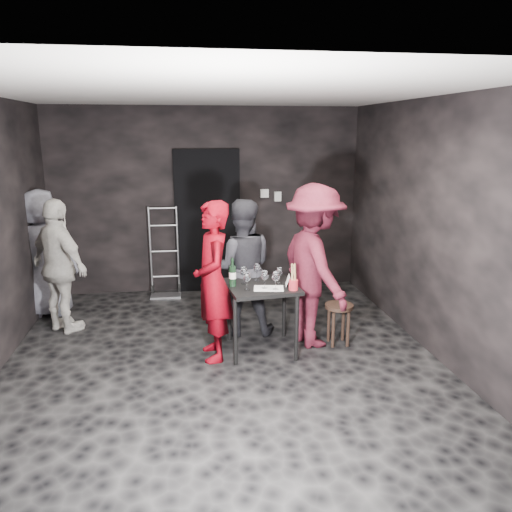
{
  "coord_description": "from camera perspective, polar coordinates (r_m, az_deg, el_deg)",
  "views": [
    {
      "loc": [
        -0.38,
        -4.84,
        2.35
      ],
      "look_at": [
        0.39,
        0.25,
        1.05
      ],
      "focal_mm": 35.0,
      "sensor_mm": 36.0,
      "label": 1
    }
  ],
  "objects": [
    {
      "name": "tasting_mat",
      "position": [
        5.22,
        1.46,
        -3.71
      ],
      "size": [
        0.34,
        0.25,
        0.0
      ],
      "primitive_type": "cube",
      "rotation": [
        0.0,
        0.0,
        -0.16
      ],
      "color": "white",
      "rests_on": "tasting_table"
    },
    {
      "name": "wine_bottle",
      "position": [
        5.27,
        -2.7,
        -2.22
      ],
      "size": [
        0.07,
        0.07,
        0.31
      ],
      "rotation": [
        0.0,
        0.0,
        -0.27
      ],
      "color": "black",
      "rests_on": "tasting_table"
    },
    {
      "name": "doorway",
      "position": [
        7.41,
        -5.54,
        3.94
      ],
      "size": [
        0.95,
        0.1,
        2.1
      ],
      "primitive_type": "cube",
      "color": "black",
      "rests_on": "ground"
    },
    {
      "name": "wine_glass_e",
      "position": [
        5.16,
        2.26,
        -2.74
      ],
      "size": [
        0.1,
        0.1,
        0.21
      ],
      "primitive_type": null,
      "rotation": [
        0.0,
        0.0,
        0.25
      ],
      "color": "white",
      "rests_on": "tasting_table"
    },
    {
      "name": "floor",
      "position": [
        5.4,
        -3.79,
        -11.73
      ],
      "size": [
        4.5,
        5.0,
        0.02
      ],
      "primitive_type": "cube",
      "color": "black",
      "rests_on": "ground"
    },
    {
      "name": "wall_back",
      "position": [
        7.42,
        -5.62,
        6.3
      ],
      "size": [
        4.5,
        0.04,
        2.7
      ],
      "primitive_type": "cube",
      "color": "black",
      "rests_on": "ground"
    },
    {
      "name": "wall_right",
      "position": [
        5.6,
        19.6,
        3.01
      ],
      "size": [
        0.04,
        5.0,
        2.7
      ],
      "primitive_type": "cube",
      "color": "black",
      "rests_on": "ground"
    },
    {
      "name": "wall_front",
      "position": [
        2.57,
        0.57,
        -8.72
      ],
      "size": [
        4.5,
        0.04,
        2.7
      ],
      "primitive_type": "cube",
      "color": "black",
      "rests_on": "ground"
    },
    {
      "name": "hand_truck",
      "position": [
        7.42,
        -10.31,
        -2.7
      ],
      "size": [
        0.43,
        0.36,
        1.3
      ],
      "rotation": [
        0.0,
        0.0,
        -0.03
      ],
      "color": "#B2B2B7",
      "rests_on": "floor"
    },
    {
      "name": "wine_glass_b",
      "position": [
        5.34,
        -1.39,
        -2.15
      ],
      "size": [
        0.1,
        0.1,
        0.21
      ],
      "primitive_type": null,
      "rotation": [
        0.0,
        0.0,
        -0.31
      ],
      "color": "white",
      "rests_on": "tasting_table"
    },
    {
      "name": "wine_glass_c",
      "position": [
        5.46,
        0.08,
        -1.79
      ],
      "size": [
        0.09,
        0.09,
        0.21
      ],
      "primitive_type": null,
      "rotation": [
        0.0,
        0.0,
        0.11
      ],
      "color": "white",
      "rests_on": "tasting_table"
    },
    {
      "name": "wine_glass_d",
      "position": [
        5.19,
        0.98,
        -2.61
      ],
      "size": [
        0.1,
        0.1,
        0.21
      ],
      "primitive_type": null,
      "rotation": [
        0.0,
        0.0,
        0.34
      ],
      "color": "white",
      "rests_on": "tasting_table"
    },
    {
      "name": "server_red",
      "position": [
        5.15,
        -4.98,
        -1.87
      ],
      "size": [
        0.51,
        0.72,
        1.87
      ],
      "primitive_type": "imported",
      "rotation": [
        0.0,
        0.0,
        -1.47
      ],
      "color": "maroon",
      "rests_on": "floor"
    },
    {
      "name": "ceiling",
      "position": [
        4.87,
        -4.32,
        18.2
      ],
      "size": [
        4.5,
        5.0,
        0.02
      ],
      "primitive_type": "cube",
      "color": "silver",
      "rests_on": "ground"
    },
    {
      "name": "bystander_cream",
      "position": [
        6.28,
        -21.56,
        -0.66
      ],
      "size": [
        1.06,
        1.04,
        1.71
      ],
      "primitive_type": "imported",
      "rotation": [
        0.0,
        0.0,
        2.38
      ],
      "color": "silver",
      "rests_on": "floor"
    },
    {
      "name": "man_maroon",
      "position": [
        5.47,
        6.71,
        0.71
      ],
      "size": [
        0.97,
        1.52,
        2.18
      ],
      "primitive_type": "imported",
      "rotation": [
        0.0,
        0.0,
        1.81
      ],
      "color": "#561524",
      "rests_on": "floor"
    },
    {
      "name": "wallbox_lower",
      "position": [
        7.49,
        2.49,
        6.82
      ],
      "size": [
        0.1,
        0.06,
        0.14
      ],
      "primitive_type": "cube",
      "color": "#B7B7B2",
      "rests_on": "wall_back"
    },
    {
      "name": "wine_glass_f",
      "position": [
        5.37,
        2.67,
        -2.18
      ],
      "size": [
        0.08,
        0.08,
        0.19
      ],
      "primitive_type": null,
      "rotation": [
        0.0,
        0.0,
        0.16
      ],
      "color": "white",
      "rests_on": "tasting_table"
    },
    {
      "name": "reserved_card",
      "position": [
        5.31,
        3.63,
        -2.82
      ],
      "size": [
        0.11,
        0.16,
        0.11
      ],
      "primitive_type": null,
      "rotation": [
        0.0,
        0.0,
        -0.17
      ],
      "color": "white",
      "rests_on": "tasting_table"
    },
    {
      "name": "tasting_table",
      "position": [
        5.38,
        0.62,
        -4.3
      ],
      "size": [
        0.72,
        0.72,
        0.75
      ],
      "rotation": [
        0.0,
        0.0,
        0.12
      ],
      "color": "black",
      "rests_on": "floor"
    },
    {
      "name": "bystander_grey",
      "position": [
        6.91,
        -23.2,
        0.96
      ],
      "size": [
        0.93,
        0.56,
        1.83
      ],
      "primitive_type": "imported",
      "rotation": [
        0.0,
        0.0,
        3.23
      ],
      "color": "slate",
      "rests_on": "floor"
    },
    {
      "name": "breadstick_cup",
      "position": [
        5.15,
        4.32,
        -2.44
      ],
      "size": [
        0.1,
        0.1,
        0.3
      ],
      "rotation": [
        0.0,
        0.0,
        -0.35
      ],
      "color": "red",
      "rests_on": "tasting_table"
    },
    {
      "name": "woman_black",
      "position": [
        5.81,
        -1.67,
        -0.79
      ],
      "size": [
        0.88,
        0.54,
        1.71
      ],
      "primitive_type": "imported",
      "rotation": [
        0.0,
        0.0,
        3.03
      ],
      "color": "#2A2930",
      "rests_on": "floor"
    },
    {
      "name": "wallbox_upper",
      "position": [
        7.45,
        0.97,
        7.18
      ],
      "size": [
        0.12,
        0.06,
        0.12
      ],
      "primitive_type": "cube",
      "color": "#B7B7B2",
      "rests_on": "wall_back"
    },
    {
      "name": "stool",
      "position": [
        5.69,
        9.44,
        -6.48
      ],
      "size": [
        0.32,
        0.32,
        0.47
      ],
      "rotation": [
        0.0,
        0.0,
        -0.0
      ],
      "color": "black",
      "rests_on": "floor"
    },
    {
      "name": "wine_glass_a",
      "position": [
        5.14,
        -1.03,
        -2.8
      ],
      "size": [
        0.1,
        0.1,
        0.21
      ],
      "primitive_type": null,
      "rotation": [
        0.0,
        0.0,
        -0.42
      ],
      "color": "white",
      "rests_on": "tasting_table"
    }
  ]
}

